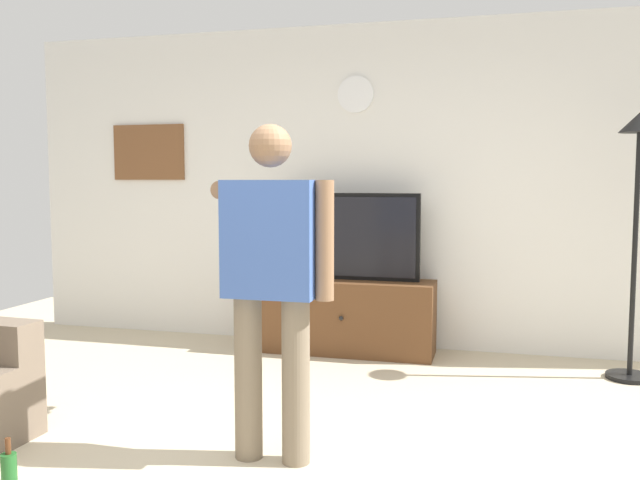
{
  "coord_description": "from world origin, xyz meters",
  "views": [
    {
      "loc": [
        0.96,
        -2.65,
        1.41
      ],
      "look_at": [
        -0.06,
        1.2,
        1.05
      ],
      "focal_mm": 37.55,
      "sensor_mm": 36.0,
      "label": 1
    }
  ],
  "objects_px": {
    "tv_stand": "(347,316)",
    "television": "(349,236)",
    "wall_clock": "(356,94)",
    "floor_lamp": "(637,190)",
    "person_standing_nearer_lamp": "(272,271)",
    "framed_picture": "(149,152)"
  },
  "relations": [
    {
      "from": "framed_picture",
      "to": "person_standing_nearer_lamp",
      "type": "height_order",
      "value": "framed_picture"
    },
    {
      "from": "tv_stand",
      "to": "person_standing_nearer_lamp",
      "type": "relative_size",
      "value": 0.84
    },
    {
      "from": "wall_clock",
      "to": "framed_picture",
      "type": "xyz_separation_m",
      "value": [
        -1.93,
        0.0,
        -0.46
      ]
    },
    {
      "from": "framed_picture",
      "to": "floor_lamp",
      "type": "xyz_separation_m",
      "value": [
        4.02,
        -0.5,
        -0.32
      ]
    },
    {
      "from": "tv_stand",
      "to": "person_standing_nearer_lamp",
      "type": "height_order",
      "value": "person_standing_nearer_lamp"
    },
    {
      "from": "framed_picture",
      "to": "tv_stand",
      "type": "bearing_deg",
      "value": -8.71
    },
    {
      "from": "television",
      "to": "person_standing_nearer_lamp",
      "type": "distance_m",
      "value": 2.19
    },
    {
      "from": "wall_clock",
      "to": "framed_picture",
      "type": "relative_size",
      "value": 0.44
    },
    {
      "from": "tv_stand",
      "to": "television",
      "type": "xyz_separation_m",
      "value": [
        0.0,
        0.05,
        0.65
      ]
    },
    {
      "from": "wall_clock",
      "to": "floor_lamp",
      "type": "bearing_deg",
      "value": -13.21
    },
    {
      "from": "television",
      "to": "framed_picture",
      "type": "height_order",
      "value": "framed_picture"
    },
    {
      "from": "person_standing_nearer_lamp",
      "to": "wall_clock",
      "type": "bearing_deg",
      "value": 92.14
    },
    {
      "from": "television",
      "to": "floor_lamp",
      "type": "height_order",
      "value": "floor_lamp"
    },
    {
      "from": "tv_stand",
      "to": "floor_lamp",
      "type": "distance_m",
      "value": 2.35
    },
    {
      "from": "floor_lamp",
      "to": "tv_stand",
      "type": "bearing_deg",
      "value": 174.49
    },
    {
      "from": "television",
      "to": "framed_picture",
      "type": "xyz_separation_m",
      "value": [
        -1.93,
        0.25,
        0.71
      ]
    },
    {
      "from": "tv_stand",
      "to": "floor_lamp",
      "type": "bearing_deg",
      "value": -5.51
    },
    {
      "from": "tv_stand",
      "to": "wall_clock",
      "type": "distance_m",
      "value": 1.84
    },
    {
      "from": "tv_stand",
      "to": "television",
      "type": "distance_m",
      "value": 0.65
    },
    {
      "from": "person_standing_nearer_lamp",
      "to": "floor_lamp",
      "type": "bearing_deg",
      "value": 44.06
    },
    {
      "from": "framed_picture",
      "to": "wall_clock",
      "type": "bearing_deg",
      "value": -0.15
    },
    {
      "from": "wall_clock",
      "to": "framed_picture",
      "type": "bearing_deg",
      "value": 179.85
    }
  ]
}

